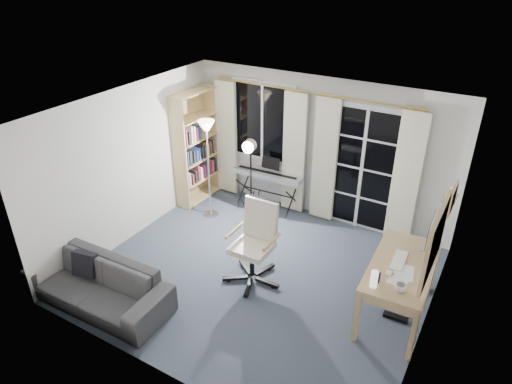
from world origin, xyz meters
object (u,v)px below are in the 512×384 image
studio_light (250,156)px  sofa (96,279)px  office_chair (257,234)px  monitor (432,231)px  desk (401,271)px  torchiere_lamp (207,141)px  mug (401,287)px  bookshelf (194,150)px  keyboard_piano (268,175)px

studio_light → sofa: size_ratio=0.77×
office_chair → monitor: 2.23m
desk → sofa: sofa is taller
desk → sofa: (-3.38, -1.75, -0.28)m
torchiere_lamp → desk: size_ratio=1.18×
monitor → mug: bearing=-98.3°
studio_light → mug: size_ratio=12.29×
bookshelf → keyboard_piano: (1.34, 0.30, -0.29)m
office_chair → mug: size_ratio=9.29×
torchiere_lamp → monitor: (3.61, -0.35, -0.33)m
bookshelf → mug: 4.44m
bookshelf → desk: bookshelf is taller
keyboard_piano → desk: (2.67, -1.49, -0.00)m
bookshelf → mug: bookshelf is taller
torchiere_lamp → studio_light: (0.73, 0.11, -0.15)m
bookshelf → monitor: bookshelf is taller
bookshelf → torchiere_lamp: size_ratio=1.18×
bookshelf → mug: size_ratio=16.16×
keyboard_piano → sofa: (-0.71, -3.25, -0.29)m
keyboard_piano → mug: bearing=-38.5°
office_chair → desk: (1.90, 0.22, -0.01)m
desk → sofa: 3.82m
torchiere_lamp → keyboard_piano: 1.24m
bookshelf → torchiere_lamp: bookshelf is taller
studio_light → office_chair: 1.49m
desk → keyboard_piano: bearing=148.3°
torchiere_lamp → keyboard_piano: bearing=42.8°
torchiere_lamp → mug: 3.79m
monitor → sofa: size_ratio=0.28×
office_chair → keyboard_piano: bearing=114.0°
bookshelf → torchiere_lamp: (0.59, -0.39, 0.42)m
desk → mug: (0.10, -0.50, 0.16)m
monitor → mug: (-0.10, -0.95, -0.23)m
bookshelf → mug: (4.11, -1.69, -0.13)m
torchiere_lamp → mug: (3.52, -1.30, -0.56)m
torchiere_lamp → desk: bearing=-13.2°
keyboard_piano → torchiere_lamp: bearing=-140.0°
bookshelf → sofa: (0.62, -2.94, -0.57)m
keyboard_piano → studio_light: bearing=-94.4°
torchiere_lamp → office_chair: 1.96m
sofa → bookshelf: bearing=100.4°
mug → torchiere_lamp: bearing=159.7°
keyboard_piano → office_chair: office_chair is taller
mug → sofa: (-3.48, -1.25, -0.44)m
studio_light → monitor: bearing=-16.3°
torchiere_lamp → studio_light: bearing=8.6°
torchiere_lamp → sofa: torchiere_lamp is taller
studio_light → sofa: bearing=-111.8°
keyboard_piano → sofa: keyboard_piano is taller
desk → office_chair: bearing=-176.0°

